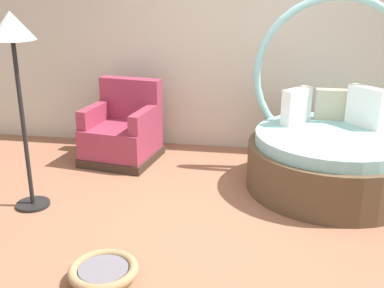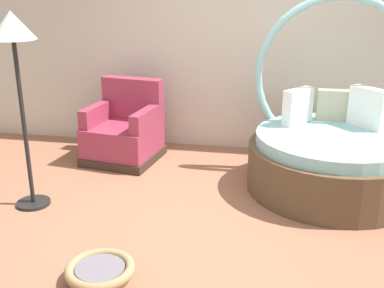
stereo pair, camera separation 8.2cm
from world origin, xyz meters
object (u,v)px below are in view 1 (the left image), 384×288
Objects in this scene: red_armchair at (123,133)px; floor_lamp at (13,46)px; round_daybed at (332,150)px; pet_basket at (104,273)px.

red_armchair is 1.88m from floor_lamp.
round_daybed is 2.69m from pet_basket.
round_daybed is 2.07× the size of red_armchair.
floor_lamp is at bearing 136.01° from pet_basket.
round_daybed is at bearing 18.31° from floor_lamp.
round_daybed reaches higher than pet_basket.
round_daybed reaches higher than floor_lamp.
red_armchair is (-2.37, 0.41, -0.07)m from round_daybed.
round_daybed is 3.22m from floor_lamp.
round_daybed is at bearing 48.17° from pet_basket.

